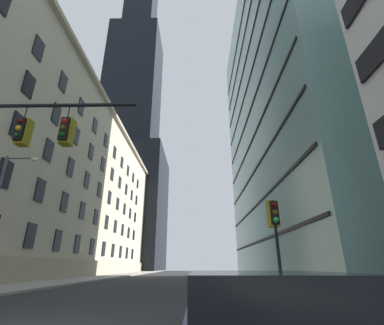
{
  "coord_description": "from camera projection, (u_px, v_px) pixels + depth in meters",
  "views": [
    {
      "loc": [
        4.1,
        -6.38,
        1.46
      ],
      "look_at": [
        3.44,
        27.34,
        14.58
      ],
      "focal_mm": 24.88,
      "sensor_mm": 36.0,
      "label": 1
    }
  ],
  "objects": [
    {
      "name": "traffic_light_near_right",
      "position": [
        274.0,
        219.0,
        10.45
      ],
      "size": [
        0.4,
        0.63,
        3.76
      ],
      "color": "black",
      "rests_on": "sidewalk_right"
    },
    {
      "name": "dark_skyscraper",
      "position": [
        131.0,
        116.0,
        102.79
      ],
      "size": [
        27.93,
        27.93,
        184.69
      ],
      "color": "black",
      "rests_on": "ground"
    },
    {
      "name": "station_building",
      "position": [
        45.0,
        178.0,
        40.33
      ],
      "size": [
        16.81,
        75.29,
        27.7
      ],
      "color": "#BCAF93",
      "rests_on": "ground"
    },
    {
      "name": "glass_office_midrise",
      "position": [
        319.0,
        109.0,
        35.96
      ],
      "size": [
        19.4,
        35.56,
        42.55
      ],
      "color": "gray",
      "rests_on": "ground"
    }
  ]
}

